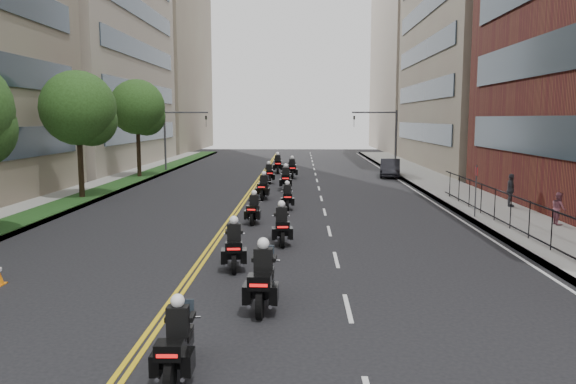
% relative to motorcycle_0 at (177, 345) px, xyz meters
% --- Properties ---
extents(sidewalk_right, '(4.00, 90.00, 0.15)m').
position_rel_motorcycle_0_xyz_m(sidewalk_right, '(12.36, 23.96, -0.55)').
color(sidewalk_right, gray).
rests_on(sidewalk_right, ground).
extents(sidewalk_left, '(4.00, 90.00, 0.15)m').
position_rel_motorcycle_0_xyz_m(sidewalk_left, '(-11.64, 23.96, -0.55)').
color(sidewalk_left, gray).
rests_on(sidewalk_left, ground).
extents(grass_strip, '(2.00, 90.00, 0.04)m').
position_rel_motorcycle_0_xyz_m(grass_strip, '(-10.84, 23.96, -0.46)').
color(grass_strip, '#1A3E16').
rests_on(grass_strip, sidewalk_left).
extents(building_right_tan, '(15.11, 28.00, 30.00)m').
position_rel_motorcycle_0_xyz_m(building_right_tan, '(21.83, 46.96, 14.38)').
color(building_right_tan, gray).
rests_on(building_right_tan, ground).
extents(building_right_far, '(15.00, 28.00, 26.00)m').
position_rel_motorcycle_0_xyz_m(building_right_far, '(21.86, 76.96, 12.37)').
color(building_right_far, '#A99A88').
rests_on(building_right_far, ground).
extents(building_left_far, '(16.00, 28.00, 26.00)m').
position_rel_motorcycle_0_xyz_m(building_left_far, '(-21.64, 76.96, 12.37)').
color(building_left_far, gray).
rests_on(building_left_far, ground).
extents(iron_fence, '(0.05, 28.00, 1.50)m').
position_rel_motorcycle_0_xyz_m(iron_fence, '(11.36, 10.96, 0.28)').
color(iron_fence, black).
rests_on(iron_fence, sidewalk_right).
extents(street_trees, '(4.40, 38.40, 7.98)m').
position_rel_motorcycle_0_xyz_m(street_trees, '(-10.69, 17.57, 4.51)').
color(street_trees, '#312616').
rests_on(street_trees, ground).
extents(traffic_signal_right, '(4.09, 0.20, 5.60)m').
position_rel_motorcycle_0_xyz_m(traffic_signal_right, '(9.89, 40.96, 3.07)').
color(traffic_signal_right, '#3F3F44').
rests_on(traffic_signal_right, ground).
extents(traffic_signal_left, '(4.09, 0.20, 5.60)m').
position_rel_motorcycle_0_xyz_m(traffic_signal_left, '(-9.18, 40.96, 3.07)').
color(traffic_signal_left, '#3F3F44').
rests_on(traffic_signal_left, ground).
extents(motorcycle_0, '(0.50, 2.14, 1.58)m').
position_rel_motorcycle_0_xyz_m(motorcycle_0, '(0.00, 0.00, 0.00)').
color(motorcycle_0, black).
rests_on(motorcycle_0, ground).
extents(motorcycle_1, '(0.58, 2.49, 1.84)m').
position_rel_motorcycle_0_xyz_m(motorcycle_1, '(1.36, 3.90, 0.10)').
color(motorcycle_1, black).
rests_on(motorcycle_1, ground).
extents(motorcycle_2, '(0.66, 2.33, 1.72)m').
position_rel_motorcycle_0_xyz_m(motorcycle_2, '(0.14, 7.81, 0.05)').
color(motorcycle_2, black).
rests_on(motorcycle_2, ground).
extents(motorcycle_3, '(0.61, 2.30, 1.70)m').
position_rel_motorcycle_0_xyz_m(motorcycle_3, '(1.57, 11.42, 0.05)').
color(motorcycle_3, black).
rests_on(motorcycle_3, ground).
extents(motorcycle_4, '(0.50, 2.10, 1.55)m').
position_rel_motorcycle_0_xyz_m(motorcycle_4, '(0.11, 15.76, -0.01)').
color(motorcycle_4, black).
rests_on(motorcycle_4, ground).
extents(motorcycle_5, '(0.51, 2.08, 1.54)m').
position_rel_motorcycle_0_xyz_m(motorcycle_5, '(1.57, 19.92, -0.02)').
color(motorcycle_5, black).
rests_on(motorcycle_5, ground).
extents(motorcycle_6, '(0.60, 2.30, 1.70)m').
position_rel_motorcycle_0_xyz_m(motorcycle_6, '(0.04, 23.63, 0.05)').
color(motorcycle_6, black).
rests_on(motorcycle_6, ground).
extents(motorcycle_7, '(0.56, 2.45, 1.81)m').
position_rel_motorcycle_0_xyz_m(motorcycle_7, '(1.26, 28.05, 0.09)').
color(motorcycle_7, black).
rests_on(motorcycle_7, ground).
extents(motorcycle_8, '(0.66, 2.24, 1.66)m').
position_rel_motorcycle_0_xyz_m(motorcycle_8, '(-0.13, 32.16, 0.03)').
color(motorcycle_8, black).
rests_on(motorcycle_8, ground).
extents(motorcycle_9, '(0.60, 2.48, 1.83)m').
position_rel_motorcycle_0_xyz_m(motorcycle_9, '(1.57, 35.67, 0.10)').
color(motorcycle_9, black).
rests_on(motorcycle_9, ground).
extents(motorcycle_10, '(0.64, 2.54, 1.87)m').
position_rel_motorcycle_0_xyz_m(motorcycle_10, '(0.20, 39.85, 0.12)').
color(motorcycle_10, black).
rests_on(motorcycle_10, ground).
extents(parked_sedan, '(2.30, 4.75, 1.50)m').
position_rel_motorcycle_0_xyz_m(parked_sedan, '(9.76, 36.89, 0.12)').
color(parked_sedan, black).
rests_on(parked_sedan, ground).
extents(pedestrian_b, '(0.58, 0.73, 1.46)m').
position_rel_motorcycle_0_xyz_m(pedestrian_b, '(13.86, 14.97, 0.25)').
color(pedestrian_b, '#904F5E').
rests_on(pedestrian_b, sidewalk_right).
extents(pedestrian_c, '(0.66, 1.12, 1.78)m').
position_rel_motorcycle_0_xyz_m(pedestrian_c, '(13.57, 20.04, 0.42)').
color(pedestrian_c, '#3A3A41').
rests_on(pedestrian_c, sidewalk_right).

